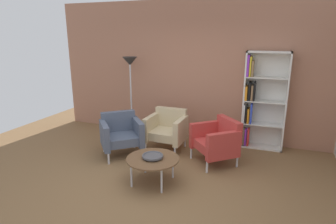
{
  "coord_description": "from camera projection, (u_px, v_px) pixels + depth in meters",
  "views": [
    {
      "loc": [
        1.59,
        -3.4,
        2.19
      ],
      "look_at": [
        -0.0,
        0.84,
        0.95
      ],
      "focal_mm": 30.25,
      "sensor_mm": 36.0,
      "label": 1
    }
  ],
  "objects": [
    {
      "name": "decorative_bowl",
      "position": [
        153.0,
        156.0,
        4.24
      ],
      "size": [
        0.32,
        0.32,
        0.05
      ],
      "color": "#4C4C51",
      "rests_on": "coffee_table_low"
    },
    {
      "name": "brick_back_panel",
      "position": [
        195.0,
        71.0,
        6.03
      ],
      "size": [
        6.4,
        0.12,
        2.9
      ],
      "primitive_type": "cube",
      "color": "#A87056",
      "rests_on": "ground_plane"
    },
    {
      "name": "floor_lamp_torchiere",
      "position": [
        130.0,
        71.0,
        6.07
      ],
      "size": [
        0.32,
        0.32,
        1.74
      ],
      "color": "silver",
      "rests_on": "ground_plane"
    },
    {
      "name": "armchair_corner_red",
      "position": [
        167.0,
        129.0,
        5.54
      ],
      "size": [
        0.74,
        0.68,
        0.78
      ],
      "rotation": [
        0.0,
        0.0,
        -0.02
      ],
      "color": "#C6B289",
      "rests_on": "ground_plane"
    },
    {
      "name": "ground_plane",
      "position": [
        148.0,
        188.0,
        4.19
      ],
      "size": [
        8.32,
        8.32,
        0.0
      ],
      "primitive_type": "plane",
      "color": "brown"
    },
    {
      "name": "coffee_table_low",
      "position": [
        153.0,
        160.0,
        4.26
      ],
      "size": [
        0.8,
        0.8,
        0.4
      ],
      "color": "brown",
      "rests_on": "ground_plane"
    },
    {
      "name": "bookshelf_tall",
      "position": [
        260.0,
        101.0,
        5.5
      ],
      "size": [
        0.8,
        0.3,
        1.9
      ],
      "color": "silver",
      "rests_on": "ground_plane"
    },
    {
      "name": "armchair_by_bookshelf",
      "position": [
        217.0,
        140.0,
        4.94
      ],
      "size": [
        0.95,
        0.95,
        0.78
      ],
      "rotation": [
        0.0,
        0.0,
        -0.84
      ],
      "color": "#B73833",
      "rests_on": "ground_plane"
    },
    {
      "name": "armchair_spare_guest",
      "position": [
        121.0,
        133.0,
        5.27
      ],
      "size": [
        0.95,
        0.94,
        0.78
      ],
      "rotation": [
        0.0,
        0.0,
        0.71
      ],
      "color": "#4C566B",
      "rests_on": "ground_plane"
    }
  ]
}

